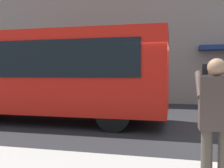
# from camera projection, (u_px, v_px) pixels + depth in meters

# --- Properties ---
(ground_plane) EXTENTS (60.00, 60.00, 0.00)m
(ground_plane) POSITION_uv_depth(u_px,v_px,m) (172.00, 127.00, 7.99)
(ground_plane) COLOR #232326
(red_bus) EXTENTS (9.05, 2.54, 3.08)m
(red_bus) POSITION_uv_depth(u_px,v_px,m) (36.00, 73.00, 9.04)
(red_bus) COLOR red
(red_bus) RESTS_ON ground_plane
(pedestrian_photographer) EXTENTS (0.53, 0.52, 1.70)m
(pedestrian_photographer) POSITION_uv_depth(u_px,v_px,m) (216.00, 116.00, 3.18)
(pedestrian_photographer) COLOR #4C4238
(pedestrian_photographer) RESTS_ON sidewalk_curb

